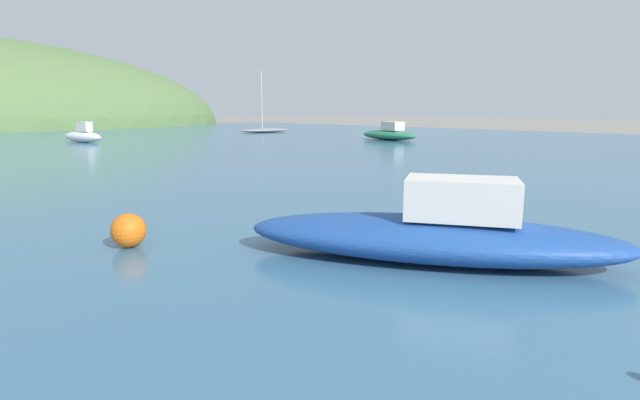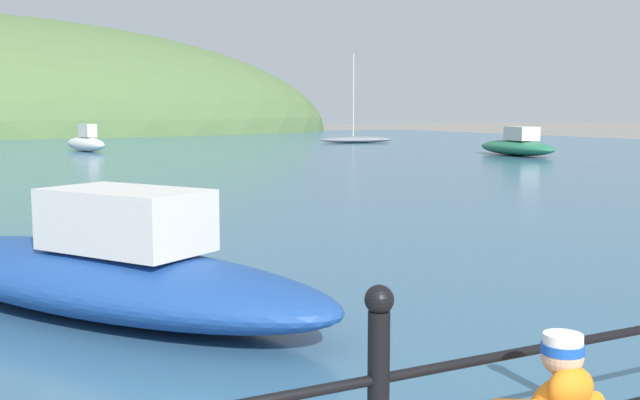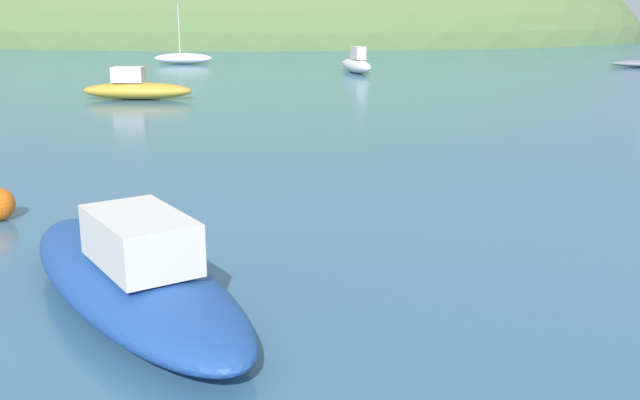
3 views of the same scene
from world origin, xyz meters
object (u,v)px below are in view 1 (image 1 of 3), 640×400
boat_blue_hull (265,130)px  boat_white_sailboat (434,234)px  mooring_buoy (128,230)px  boat_twin_mast (389,134)px  boat_red_dinghy (83,136)px

boat_blue_hull → boat_white_sailboat: size_ratio=0.99×
mooring_buoy → boat_twin_mast: bearing=30.9°
boat_blue_hull → boat_white_sailboat: (-20.06, -30.60, 0.16)m
boat_red_dinghy → mooring_buoy: (-7.34, -24.61, -0.15)m
boat_red_dinghy → boat_white_sailboat: boat_red_dinghy is taller
boat_red_dinghy → boat_blue_hull: 15.69m
boat_white_sailboat → mooring_buoy: bearing=128.8°
boat_blue_hull → boat_twin_mast: size_ratio=1.08×
boat_red_dinghy → boat_twin_mast: 18.86m
boat_red_dinghy → boat_blue_hull: bearing=9.4°
boat_twin_mast → mooring_buoy: size_ratio=9.30×
boat_red_dinghy → boat_twin_mast: size_ratio=0.73×
boat_red_dinghy → boat_white_sailboat: size_ratio=0.68×
boat_twin_mast → boat_white_sailboat: size_ratio=0.92×
boat_white_sailboat → boat_blue_hull: bearing=56.7°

